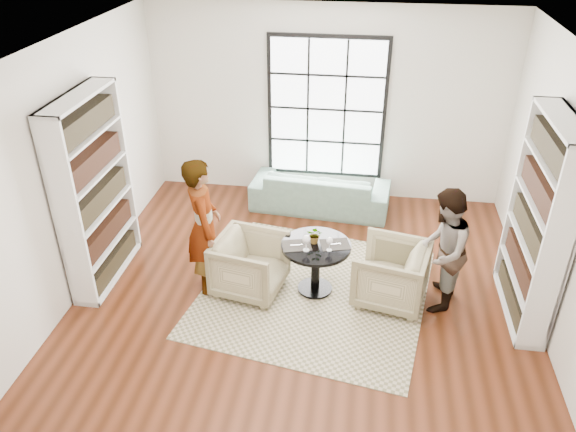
% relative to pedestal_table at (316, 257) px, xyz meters
% --- Properties ---
extents(ground, '(6.00, 6.00, 0.00)m').
position_rel_pedestal_table_xyz_m(ground, '(-0.13, -0.33, -0.49)').
color(ground, '#5D2916').
extents(room_shell, '(6.00, 6.01, 6.00)m').
position_rel_pedestal_table_xyz_m(room_shell, '(-0.13, 0.21, 0.77)').
color(room_shell, silver).
rests_on(room_shell, ground).
extents(rug, '(3.09, 3.09, 0.01)m').
position_rel_pedestal_table_xyz_m(rug, '(-0.00, -0.05, -0.49)').
color(rug, tan).
rests_on(rug, ground).
extents(pedestal_table, '(0.84, 0.84, 0.67)m').
position_rel_pedestal_table_xyz_m(pedestal_table, '(0.00, 0.00, 0.00)').
color(pedestal_table, black).
rests_on(pedestal_table, ground).
extents(sofa, '(2.18, 1.01, 0.62)m').
position_rel_pedestal_table_xyz_m(sofa, '(-0.14, 2.12, -0.18)').
color(sofa, gray).
rests_on(sofa, ground).
extents(armchair_left, '(0.95, 0.94, 0.74)m').
position_rel_pedestal_table_xyz_m(armchair_left, '(-0.79, -0.10, -0.12)').
color(armchair_left, '#BCBB86').
rests_on(armchair_left, ground).
extents(armchair_right, '(0.99, 0.97, 0.76)m').
position_rel_pedestal_table_xyz_m(armchair_right, '(0.91, -0.05, -0.11)').
color(armchair_right, tan).
rests_on(armchair_right, ground).
extents(person_left, '(0.61, 0.74, 1.75)m').
position_rel_pedestal_table_xyz_m(person_left, '(-1.34, -0.10, 0.38)').
color(person_left, gray).
rests_on(person_left, ground).
extents(person_right, '(0.75, 0.87, 1.53)m').
position_rel_pedestal_table_xyz_m(person_right, '(1.46, -0.05, 0.27)').
color(person_right, gray).
rests_on(person_right, ground).
extents(placemat_left, '(0.40, 0.34, 0.01)m').
position_rel_pedestal_table_xyz_m(placemat_left, '(-0.23, -0.06, 0.19)').
color(placemat_left, black).
rests_on(placemat_left, pedestal_table).
extents(placemat_right, '(0.40, 0.34, 0.01)m').
position_rel_pedestal_table_xyz_m(placemat_right, '(0.22, 0.03, 0.19)').
color(placemat_right, black).
rests_on(placemat_right, pedestal_table).
extents(cutlery_left, '(0.19, 0.25, 0.01)m').
position_rel_pedestal_table_xyz_m(cutlery_left, '(-0.23, -0.06, 0.19)').
color(cutlery_left, silver).
rests_on(cutlery_left, placemat_left).
extents(cutlery_right, '(0.19, 0.25, 0.01)m').
position_rel_pedestal_table_xyz_m(cutlery_right, '(0.22, 0.03, 0.19)').
color(cutlery_right, silver).
rests_on(cutlery_right, placemat_right).
extents(wine_glass_left, '(0.10, 0.10, 0.21)m').
position_rel_pedestal_table_xyz_m(wine_glass_left, '(-0.10, -0.14, 0.33)').
color(wine_glass_left, silver).
rests_on(wine_glass_left, pedestal_table).
extents(wine_glass_right, '(0.08, 0.08, 0.18)m').
position_rel_pedestal_table_xyz_m(wine_glass_right, '(0.16, -0.10, 0.31)').
color(wine_glass_right, silver).
rests_on(wine_glass_right, pedestal_table).
extents(flower_centerpiece, '(0.21, 0.19, 0.21)m').
position_rel_pedestal_table_xyz_m(flower_centerpiece, '(-0.02, 0.05, 0.29)').
color(flower_centerpiece, gray).
rests_on(flower_centerpiece, pedestal_table).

